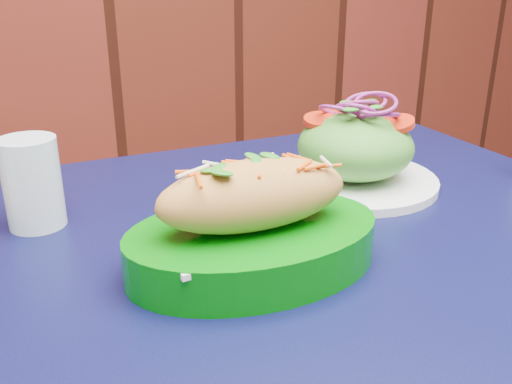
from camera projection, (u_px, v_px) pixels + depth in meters
name	position (u px, v px, depth m)	size (l,w,h in m)	color
cafe_table	(341.00, 301.00, 0.69)	(0.86, 0.86, 0.75)	black
banh_mi_basket	(254.00, 226.00, 0.58)	(0.28, 0.20, 0.12)	#026907
salad_plate	(355.00, 152.00, 0.80)	(0.24, 0.24, 0.13)	white
water_glass	(32.00, 183.00, 0.67)	(0.07, 0.07, 0.11)	silver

